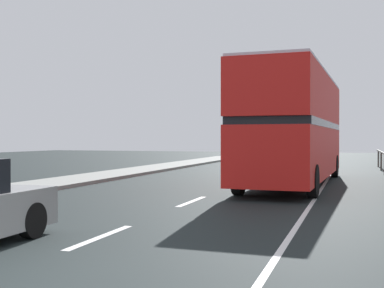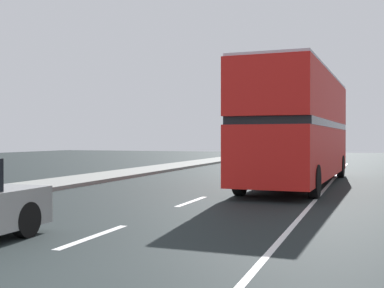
% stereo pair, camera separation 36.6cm
% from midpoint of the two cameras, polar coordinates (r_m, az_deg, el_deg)
% --- Properties ---
extents(lane_paint_markings, '(3.38, 46.00, 0.01)m').
position_cam_midpoint_polar(lane_paint_markings, '(14.02, 7.38, -6.63)').
color(lane_paint_markings, silver).
rests_on(lane_paint_markings, ground).
extents(double_decker_bus_red, '(2.92, 11.53, 4.19)m').
position_cam_midpoint_polar(double_decker_bus_red, '(19.65, 11.02, 2.02)').
color(double_decker_bus_red, red).
rests_on(double_decker_bus_red, ground).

